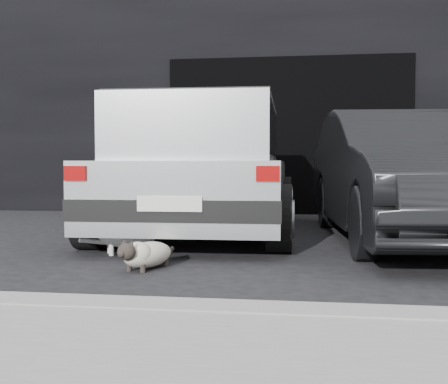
# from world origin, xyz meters

# --- Properties ---
(ground) EXTENTS (80.00, 80.00, 0.00)m
(ground) POSITION_xyz_m (0.00, 0.00, 0.00)
(ground) COLOR black
(ground) RESTS_ON ground
(building_facade) EXTENTS (34.00, 4.00, 5.00)m
(building_facade) POSITION_xyz_m (1.00, 6.00, 2.50)
(building_facade) COLOR black
(building_facade) RESTS_ON ground
(garage_opening) EXTENTS (4.00, 0.10, 2.60)m
(garage_opening) POSITION_xyz_m (1.00, 3.99, 1.30)
(garage_opening) COLOR black
(garage_opening) RESTS_ON ground
(curb) EXTENTS (18.00, 0.25, 0.12)m
(curb) POSITION_xyz_m (1.00, -2.60, 0.06)
(curb) COLOR gray
(curb) RESTS_ON ground
(silver_hatchback) EXTENTS (2.20, 4.29, 1.56)m
(silver_hatchback) POSITION_xyz_m (0.08, 1.25, 0.85)
(silver_hatchback) COLOR silver
(silver_hatchback) RESTS_ON ground
(second_car) EXTENTS (1.88, 4.45, 1.43)m
(second_car) POSITION_xyz_m (2.33, 0.84, 0.71)
(second_car) COLOR black
(second_car) RESTS_ON ground
(cat_siamese) EXTENTS (0.43, 0.75, 0.27)m
(cat_siamese) POSITION_xyz_m (0.01, -1.12, 0.12)
(cat_siamese) COLOR beige
(cat_siamese) RESTS_ON ground
(cat_white) EXTENTS (0.75, 0.50, 0.39)m
(cat_white) POSITION_xyz_m (-0.32, -0.36, 0.19)
(cat_white) COLOR white
(cat_white) RESTS_ON ground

